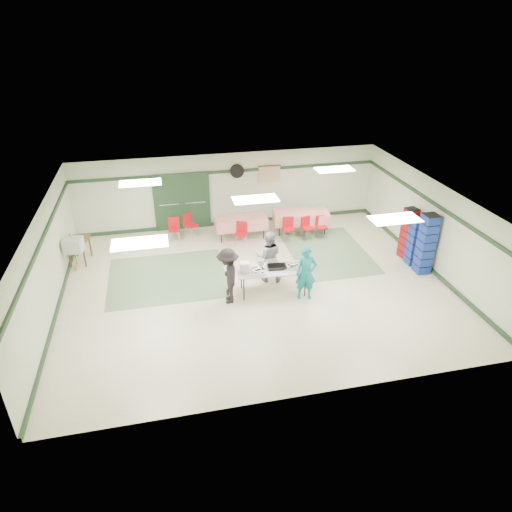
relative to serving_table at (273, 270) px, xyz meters
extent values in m
plane|color=beige|center=(-0.40, 0.47, -0.72)|extent=(11.00, 11.00, 0.00)
plane|color=white|center=(-0.40, 0.47, 1.98)|extent=(11.00, 11.00, 0.00)
plane|color=beige|center=(-0.40, 4.97, 0.63)|extent=(11.00, 0.00, 11.00)
plane|color=beige|center=(-0.40, -4.03, 0.63)|extent=(11.00, 0.00, 11.00)
plane|color=beige|center=(-5.90, 0.47, 0.63)|extent=(0.00, 9.00, 9.00)
plane|color=beige|center=(5.10, 0.47, 0.63)|extent=(0.00, 9.00, 9.00)
cube|color=#1E3721|center=(-0.40, 4.94, 1.33)|extent=(11.00, 0.06, 0.10)
cube|color=#1E3721|center=(-0.40, 4.94, -0.66)|extent=(11.00, 0.06, 0.12)
cube|color=#1E3721|center=(-5.87, 0.47, 1.33)|extent=(0.06, 9.00, 0.10)
cube|color=#1E3721|center=(-5.87, 0.47, -0.66)|extent=(0.06, 9.00, 0.12)
cube|color=#1E3721|center=(5.07, 0.47, 1.33)|extent=(0.06, 9.00, 0.10)
cube|color=#1E3721|center=(5.07, 0.47, -0.66)|extent=(0.06, 9.00, 0.12)
cube|color=gray|center=(-2.90, 1.47, -0.72)|extent=(3.50, 3.00, 0.01)
cube|color=gray|center=(2.40, 1.97, -0.72)|extent=(2.50, 3.50, 0.01)
cube|color=#969896|center=(-2.60, 4.91, 0.33)|extent=(0.90, 0.06, 2.10)
cube|color=#969896|center=(-1.65, 4.91, 0.33)|extent=(0.90, 0.06, 2.10)
cube|color=#1E3721|center=(-2.13, 4.89, 0.33)|extent=(2.00, 0.03, 2.15)
cylinder|color=black|center=(-0.10, 4.91, 1.33)|extent=(0.50, 0.10, 0.50)
cube|color=tan|center=(1.10, 4.91, 1.13)|extent=(0.80, 0.02, 0.60)
cube|color=#B5B5B0|center=(0.00, 0.00, 0.02)|extent=(2.05, 0.97, 0.04)
cylinder|color=black|center=(-0.88, -0.25, -0.36)|extent=(0.04, 0.04, 0.72)
cylinder|color=black|center=(0.83, -0.39, -0.36)|extent=(0.04, 0.04, 0.72)
cylinder|color=black|center=(-0.83, 0.39, -0.36)|extent=(0.04, 0.04, 0.72)
cylinder|color=black|center=(0.88, 0.25, -0.36)|extent=(0.04, 0.04, 0.72)
cube|color=silver|center=(0.54, 0.00, 0.05)|extent=(0.58, 0.46, 0.02)
cube|color=silver|center=(-0.06, 0.16, 0.05)|extent=(0.64, 0.51, 0.02)
cube|color=silver|center=(-0.57, -0.08, 0.05)|extent=(0.64, 0.50, 0.02)
cube|color=black|center=(0.11, 0.02, 0.08)|extent=(0.55, 0.37, 0.08)
cube|color=white|center=(-0.81, 0.03, 0.18)|extent=(0.27, 0.25, 0.29)
imported|color=#127A81|center=(0.81, -0.47, 0.07)|extent=(0.62, 0.46, 1.57)
imported|color=gray|center=(0.04, 0.69, 0.07)|extent=(0.88, 0.75, 1.58)
imported|color=black|center=(-1.30, -0.19, 0.08)|extent=(0.71, 1.10, 1.60)
cube|color=red|center=(2.00, 3.74, 0.02)|extent=(2.07, 1.12, 0.05)
cube|color=red|center=(2.00, 3.74, -0.17)|extent=(2.07, 1.14, 0.40)
cylinder|color=black|center=(1.14, 3.54, -0.36)|extent=(0.04, 0.04, 0.72)
cylinder|color=black|center=(2.76, 3.30, -0.36)|extent=(0.04, 0.04, 0.72)
cylinder|color=black|center=(1.24, 4.18, -0.36)|extent=(0.04, 0.04, 0.72)
cylinder|color=black|center=(2.86, 3.95, -0.36)|extent=(0.04, 0.04, 0.72)
cube|color=red|center=(-0.20, 3.74, 0.02)|extent=(1.80, 0.81, 0.05)
cube|color=red|center=(-0.20, 3.74, -0.17)|extent=(1.80, 0.83, 0.40)
cylinder|color=black|center=(-0.95, 3.46, -0.36)|extent=(0.04, 0.04, 0.72)
cylinder|color=black|center=(0.54, 3.43, -0.36)|extent=(0.04, 0.04, 0.72)
cylinder|color=black|center=(-0.94, 4.05, -0.36)|extent=(0.04, 0.04, 0.72)
cylinder|color=black|center=(0.55, 4.03, -0.36)|extent=(0.04, 0.04, 0.72)
cube|color=red|center=(2.06, 3.09, -0.31)|extent=(0.46, 0.46, 0.04)
cube|color=red|center=(2.02, 3.25, -0.11)|extent=(0.37, 0.14, 0.37)
cylinder|color=silver|center=(1.96, 2.91, -0.52)|extent=(0.02, 0.02, 0.39)
cylinder|color=silver|center=(2.25, 2.99, -0.52)|extent=(0.02, 0.02, 0.39)
cylinder|color=silver|center=(1.88, 3.20, -0.52)|extent=(0.02, 0.02, 0.39)
cylinder|color=silver|center=(2.17, 3.28, -0.52)|extent=(0.02, 0.02, 0.39)
cube|color=red|center=(1.36, 3.09, -0.29)|extent=(0.42, 0.42, 0.04)
cube|color=red|center=(1.37, 3.27, -0.08)|extent=(0.39, 0.07, 0.39)
cylinder|color=silver|center=(1.19, 2.95, -0.52)|extent=(0.02, 0.02, 0.41)
cylinder|color=silver|center=(1.50, 2.93, -0.52)|extent=(0.02, 0.02, 0.41)
cylinder|color=silver|center=(1.21, 3.26, -0.52)|extent=(0.02, 0.02, 0.41)
cylinder|color=silver|center=(1.52, 3.24, -0.52)|extent=(0.02, 0.02, 0.41)
cube|color=red|center=(2.56, 3.09, -0.32)|extent=(0.38, 0.38, 0.04)
cube|color=red|center=(2.55, 3.26, -0.12)|extent=(0.37, 0.06, 0.36)
cylinder|color=silver|center=(2.42, 2.94, -0.53)|extent=(0.02, 0.02, 0.38)
cylinder|color=silver|center=(2.71, 2.95, -0.53)|extent=(0.02, 0.02, 0.38)
cylinder|color=silver|center=(2.40, 3.23, -0.53)|extent=(0.02, 0.02, 0.38)
cylinder|color=silver|center=(2.70, 3.25, -0.53)|extent=(0.02, 0.02, 0.38)
cube|color=red|center=(-0.33, 3.09, -0.30)|extent=(0.50, 0.50, 0.04)
cube|color=red|center=(-0.27, 3.25, -0.09)|extent=(0.37, 0.19, 0.38)
cylinder|color=silver|center=(-0.54, 3.01, -0.52)|extent=(0.02, 0.02, 0.40)
cylinder|color=silver|center=(-0.25, 2.89, -0.52)|extent=(0.02, 0.02, 0.40)
cylinder|color=silver|center=(-0.41, 3.29, -0.52)|extent=(0.02, 0.02, 0.40)
cylinder|color=silver|center=(-0.13, 3.17, -0.52)|extent=(0.02, 0.02, 0.40)
cube|color=red|center=(-1.91, 4.14, -0.29)|extent=(0.56, 0.56, 0.04)
cube|color=red|center=(-2.02, 4.28, -0.07)|extent=(0.33, 0.28, 0.39)
cylinder|color=silver|center=(-1.93, 3.92, -0.51)|extent=(0.02, 0.02, 0.41)
cylinder|color=silver|center=(-1.68, 4.12, -0.51)|extent=(0.02, 0.02, 0.41)
cylinder|color=silver|center=(-2.13, 4.16, -0.51)|extent=(0.02, 0.02, 0.41)
cylinder|color=silver|center=(-1.89, 4.37, -0.51)|extent=(0.02, 0.02, 0.41)
cube|color=red|center=(-2.52, 3.94, -0.30)|extent=(0.42, 0.42, 0.04)
cube|color=red|center=(-2.51, 4.11, -0.09)|extent=(0.38, 0.08, 0.38)
cylinder|color=silver|center=(-2.69, 3.81, -0.52)|extent=(0.02, 0.02, 0.40)
cylinder|color=silver|center=(-2.39, 3.78, -0.52)|extent=(0.02, 0.02, 0.40)
cylinder|color=silver|center=(-2.66, 4.11, -0.52)|extent=(0.02, 0.02, 0.40)
cylinder|color=silver|center=(-2.36, 4.08, -0.52)|extent=(0.02, 0.02, 0.40)
cube|color=navy|center=(4.75, 0.13, 0.23)|extent=(0.42, 0.42, 1.91)
cube|color=maroon|center=(4.75, 1.16, 0.12)|extent=(0.42, 0.42, 1.68)
cube|color=navy|center=(4.75, 0.68, 0.04)|extent=(0.39, 0.39, 1.53)
cube|color=brown|center=(-5.55, 3.09, 0.00)|extent=(0.69, 0.96, 0.05)
cube|color=brown|center=(-5.83, 2.77, -0.37)|extent=(0.05, 0.05, 0.70)
cube|color=brown|center=(-5.38, 2.70, -0.37)|extent=(0.05, 0.05, 0.70)
cube|color=brown|center=(-5.72, 3.49, -0.37)|extent=(0.05, 0.05, 0.70)
cube|color=brown|center=(-5.27, 3.42, -0.37)|extent=(0.05, 0.05, 0.70)
cube|color=#A9A9A4|center=(-5.55, 2.33, 0.24)|extent=(0.59, 0.53, 0.42)
cylinder|color=brown|center=(-5.63, 2.62, -0.09)|extent=(0.06, 0.20, 1.21)
camera|label=1|loc=(-2.84, -10.66, 6.37)|focal=32.00mm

